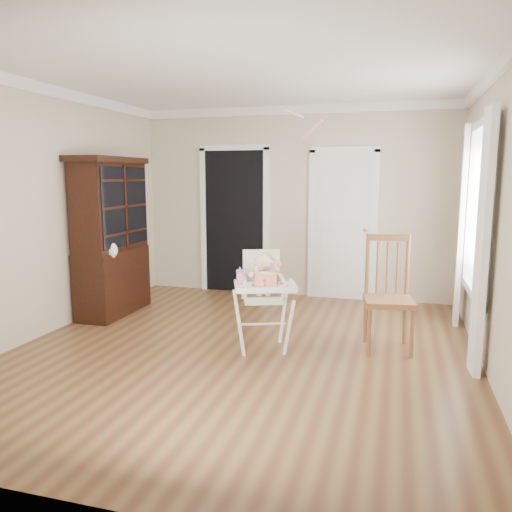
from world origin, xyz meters
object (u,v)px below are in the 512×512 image
(high_chair, at_px, (263,289))
(cake, at_px, (266,280))
(sippy_cup, at_px, (240,276))
(dining_chair, at_px, (388,297))
(china_cabinet, at_px, (111,237))

(high_chair, xyz_separation_m, cake, (0.09, -0.22, 0.14))
(sippy_cup, bearing_deg, dining_chair, 22.22)
(china_cabinet, bearing_deg, dining_chair, -7.07)
(sippy_cup, relative_size, china_cabinet, 0.09)
(china_cabinet, distance_m, dining_chair, 3.43)
(dining_chair, bearing_deg, high_chair, -172.07)
(high_chair, bearing_deg, dining_chair, -3.76)
(sippy_cup, bearing_deg, high_chair, 49.50)
(cake, bearing_deg, dining_chair, 27.59)
(sippy_cup, xyz_separation_m, dining_chair, (1.38, 0.56, -0.24))
(high_chair, distance_m, cake, 0.28)
(cake, distance_m, dining_chair, 1.28)
(high_chair, distance_m, china_cabinet, 2.33)
(china_cabinet, height_order, dining_chair, china_cabinet)
(high_chair, bearing_deg, cake, -88.17)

